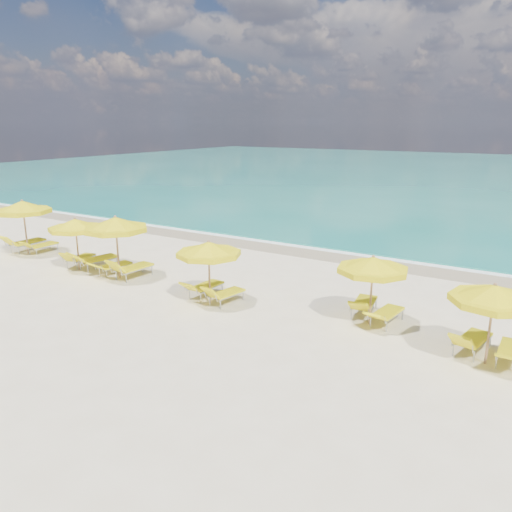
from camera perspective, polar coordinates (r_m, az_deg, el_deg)
The scene contains 23 objects.
ground_plane at distance 16.65m, azimuth -2.72°, elevation -5.14°, with size 120.00×120.00×0.00m, color beige.
ocean at distance 61.78m, azimuth 23.51°, elevation 8.51°, with size 120.00×80.00×0.30m, color #136D5F.
wet_sand_band at distance 22.86m, azimuth 7.78°, elevation 0.37°, with size 120.00×2.60×0.01m, color tan.
foam_line at distance 23.57m, azimuth 8.57°, elevation 0.79°, with size 120.00×1.20×0.03m, color white.
whitecap_near at distance 33.85m, azimuth 5.13°, elevation 5.25°, with size 14.00×0.36×0.05m, color white.
umbrella_0 at distance 24.38m, azimuth -25.11°, elevation 5.04°, with size 2.45×2.45×2.45m.
umbrella_1 at distance 20.89m, azimuth -19.95°, elevation 3.32°, with size 2.22×2.22×2.13m.
umbrella_2 at distance 19.23m, azimuth -15.74°, elevation 3.45°, with size 3.08×3.08×2.42m.
umbrella_3 at distance 15.96m, azimuth -5.43°, elevation 0.73°, with size 2.11×2.11×2.13m.
umbrella_4 at distance 14.63m, azimuth 13.21°, elevation -1.05°, with size 2.40×2.40×2.10m.
umbrella_5 at distance 13.11m, azimuth 25.55°, elevation -4.05°, with size 2.44×2.44×2.09m.
lounger_0_left at distance 25.20m, azimuth -24.72°, elevation 1.07°, with size 0.70×1.98×0.93m.
lounger_0_right at distance 24.60m, azimuth -23.20°, elevation 0.82°, with size 0.61×1.72×0.73m.
lounger_1_left at distance 21.80m, azimuth -19.45°, elevation -0.53°, with size 0.83×1.67×0.78m.
lounger_1_right at distance 21.13m, azimuth -17.64°, elevation -0.75°, with size 1.03×2.05×0.88m.
lounger_2_left at distance 20.23m, azimuth -15.90°, elevation -1.43°, with size 0.79×1.76×0.65m.
lounger_2_right at distance 19.54m, azimuth -13.83°, elevation -1.75°, with size 0.78×1.90×0.92m.
lounger_3_left at distance 17.10m, azimuth -5.82°, elevation -3.90°, with size 0.67×1.75×0.74m.
lounger_3_right at distance 16.38m, azimuth -3.45°, elevation -4.73°, with size 0.80×1.64×0.79m.
lounger_4_left at distance 15.77m, azimuth 12.21°, elevation -5.80°, with size 0.85×1.86×0.78m.
lounger_4_right at distance 15.20m, azimuth 14.66°, elevation -6.82°, with size 0.76×1.79×0.67m.
lounger_5_left at distance 14.14m, azimuth 23.42°, elevation -9.28°, with size 0.90×1.78×0.80m.
lounger_5_right at distance 13.97m, azimuth 27.05°, elevation -10.08°, with size 0.58×1.74×0.64m.
Camera 1 is at (8.85, -12.87, 5.75)m, focal length 35.00 mm.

